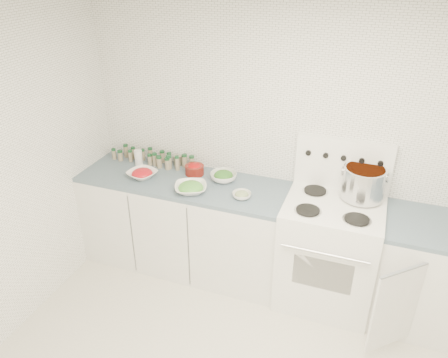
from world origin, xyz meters
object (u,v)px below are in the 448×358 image
at_px(bowl_tomato, 142,174).
at_px(bowl_snowpea, 191,188).
at_px(stove, 329,249).
at_px(stock_pot, 363,182).

bearing_deg(bowl_tomato, bowl_snowpea, -9.79).
bearing_deg(bowl_snowpea, stove, 7.74).
relative_size(stove, bowl_tomato, 4.56).
distance_m(stock_pot, bowl_snowpea, 1.38).
distance_m(bowl_tomato, bowl_snowpea, 0.51).
relative_size(bowl_tomato, bowl_snowpea, 0.86).
distance_m(stove, bowl_snowpea, 1.25).
height_order(stove, bowl_tomato, stove).
height_order(stove, bowl_snowpea, stove).
bearing_deg(stock_pot, bowl_tomato, -172.80).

